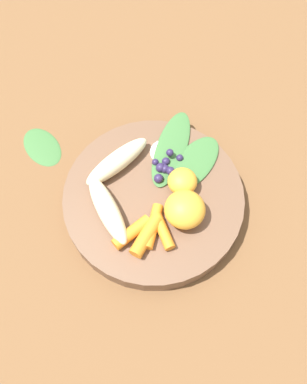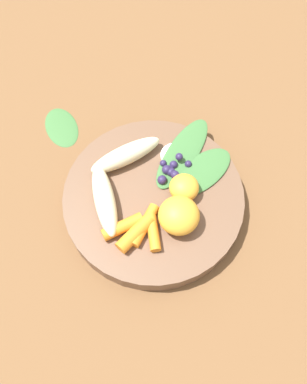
% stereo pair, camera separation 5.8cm
% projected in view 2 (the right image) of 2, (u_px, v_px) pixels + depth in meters
% --- Properties ---
extents(ground_plane, '(2.40, 2.40, 0.00)m').
position_uv_depth(ground_plane, '(154.00, 204.00, 0.62)').
color(ground_plane, brown).
extents(bowl, '(0.26, 0.26, 0.03)m').
position_uv_depth(bowl, '(154.00, 200.00, 0.60)').
color(bowl, brown).
rests_on(bowl, ground_plane).
extents(banana_peeled_left, '(0.07, 0.11, 0.03)m').
position_uv_depth(banana_peeled_left, '(105.00, 200.00, 0.57)').
color(banana_peeled_left, beige).
rests_on(banana_peeled_left, bowl).
extents(banana_peeled_right, '(0.11, 0.09, 0.03)m').
position_uv_depth(banana_peeled_right, '(126.00, 155.00, 0.60)').
color(banana_peeled_right, beige).
rests_on(banana_peeled_right, bowl).
extents(orange_segment_near, '(0.04, 0.04, 0.03)m').
position_uv_depth(orange_segment_near, '(184.00, 188.00, 0.58)').
color(orange_segment_near, '#F4A833').
rests_on(orange_segment_near, bowl).
extents(orange_segment_far, '(0.06, 0.06, 0.04)m').
position_uv_depth(orange_segment_far, '(179.00, 215.00, 0.55)').
color(orange_segment_far, '#F4A833').
rests_on(orange_segment_far, bowl).
extents(carrot_front, '(0.06, 0.05, 0.02)m').
position_uv_depth(carrot_front, '(123.00, 227.00, 0.56)').
color(carrot_front, orange).
rests_on(carrot_front, bowl).
extents(carrot_mid_left, '(0.05, 0.06, 0.02)m').
position_uv_depth(carrot_mid_left, '(135.00, 233.00, 0.55)').
color(carrot_mid_left, orange).
rests_on(carrot_mid_left, bowl).
extents(carrot_mid_right, '(0.04, 0.06, 0.02)m').
position_uv_depth(carrot_mid_right, '(144.00, 225.00, 0.56)').
color(carrot_mid_right, orange).
rests_on(carrot_mid_right, bowl).
extents(carrot_rear, '(0.03, 0.05, 0.01)m').
position_uv_depth(carrot_rear, '(153.00, 232.00, 0.56)').
color(carrot_rear, orange).
rests_on(carrot_rear, bowl).
extents(blueberry_pile, '(0.05, 0.05, 0.02)m').
position_uv_depth(blueberry_pile, '(171.00, 170.00, 0.60)').
color(blueberry_pile, '#2D234C').
rests_on(blueberry_pile, bowl).
extents(coconut_shred_patch, '(0.04, 0.04, 0.00)m').
position_uv_depth(coconut_shred_patch, '(175.00, 155.00, 0.62)').
color(coconut_shred_patch, white).
rests_on(coconut_shred_patch, bowl).
extents(kale_leaf_left, '(0.11, 0.11, 0.01)m').
position_uv_depth(kale_leaf_left, '(201.00, 172.00, 0.60)').
color(kale_leaf_left, '#3D7038').
rests_on(kale_leaf_left, bowl).
extents(kale_leaf_right, '(0.09, 0.14, 0.01)m').
position_uv_depth(kale_leaf_right, '(183.00, 153.00, 0.62)').
color(kale_leaf_right, '#3D7038').
rests_on(kale_leaf_right, bowl).
extents(kale_leaf_stray, '(0.09, 0.10, 0.01)m').
position_uv_depth(kale_leaf_stray, '(61.00, 127.00, 0.67)').
color(kale_leaf_stray, '#3D7038').
rests_on(kale_leaf_stray, ground_plane).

